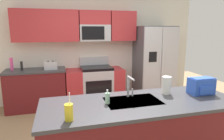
# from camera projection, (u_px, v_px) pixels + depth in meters

# --- Properties ---
(ground_plane) EXTENTS (9.00, 9.00, 0.00)m
(ground_plane) POSITION_uv_depth(u_px,v_px,m) (121.00, 140.00, 3.26)
(ground_plane) COLOR #997A56
(ground_plane) RESTS_ON ground
(kitchen_wall_unit) EXTENTS (5.20, 0.43, 2.60)m
(kitchen_wall_unit) POSITION_uv_depth(u_px,v_px,m) (90.00, 42.00, 4.91)
(kitchen_wall_unit) COLOR silver
(kitchen_wall_unit) RESTS_ON ground
(back_counter) EXTENTS (1.29, 0.63, 0.90)m
(back_counter) POSITION_uv_depth(u_px,v_px,m) (37.00, 89.00, 4.51)
(back_counter) COLOR maroon
(back_counter) RESTS_ON ground
(range_oven) EXTENTS (1.36, 0.61, 1.10)m
(range_oven) POSITION_uv_depth(u_px,v_px,m) (95.00, 85.00, 4.86)
(range_oven) COLOR #B7BABF
(range_oven) RESTS_ON ground
(refrigerator) EXTENTS (0.90, 0.76, 1.85)m
(refrigerator) POSITION_uv_depth(u_px,v_px,m) (154.00, 63.00, 5.08)
(refrigerator) COLOR #4C4F54
(refrigerator) RESTS_ON ground
(island_counter) EXTENTS (2.45, 0.92, 0.90)m
(island_counter) POSITION_uv_depth(u_px,v_px,m) (141.00, 135.00, 2.56)
(island_counter) COLOR maroon
(island_counter) RESTS_ON ground
(toaster) EXTENTS (0.28, 0.16, 0.18)m
(toaster) POSITION_uv_depth(u_px,v_px,m) (51.00, 65.00, 4.44)
(toaster) COLOR #B7BABF
(toaster) RESTS_ON back_counter
(pepper_mill) EXTENTS (0.05, 0.05, 0.19)m
(pepper_mill) POSITION_uv_depth(u_px,v_px,m) (22.00, 66.00, 4.33)
(pepper_mill) COLOR black
(pepper_mill) RESTS_ON back_counter
(bottle_pink) EXTENTS (0.07, 0.07, 0.27)m
(bottle_pink) POSITION_uv_depth(u_px,v_px,m) (12.00, 64.00, 4.33)
(bottle_pink) COLOR #EA4C93
(bottle_pink) RESTS_ON back_counter
(sink_faucet) EXTENTS (0.08, 0.21, 0.28)m
(sink_faucet) POSITION_uv_depth(u_px,v_px,m) (129.00, 85.00, 2.59)
(sink_faucet) COLOR #B7BABF
(sink_faucet) RESTS_ON island_counter
(drink_cup_yellow) EXTENTS (0.08, 0.08, 0.29)m
(drink_cup_yellow) POSITION_uv_depth(u_px,v_px,m) (69.00, 112.00, 1.94)
(drink_cup_yellow) COLOR yellow
(drink_cup_yellow) RESTS_ON island_counter
(soap_dispenser) EXTENTS (0.06, 0.06, 0.17)m
(soap_dispenser) POSITION_uv_depth(u_px,v_px,m) (107.00, 98.00, 2.39)
(soap_dispenser) COLOR #A5D8B2
(soap_dispenser) RESTS_ON island_counter
(paper_towel_roll) EXTENTS (0.12, 0.12, 0.24)m
(paper_towel_roll) POSITION_uv_depth(u_px,v_px,m) (166.00, 85.00, 2.75)
(paper_towel_roll) COLOR white
(paper_towel_roll) RESTS_ON island_counter
(backpack) EXTENTS (0.32, 0.22, 0.23)m
(backpack) POSITION_uv_depth(u_px,v_px,m) (201.00, 86.00, 2.74)
(backpack) COLOR blue
(backpack) RESTS_ON island_counter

